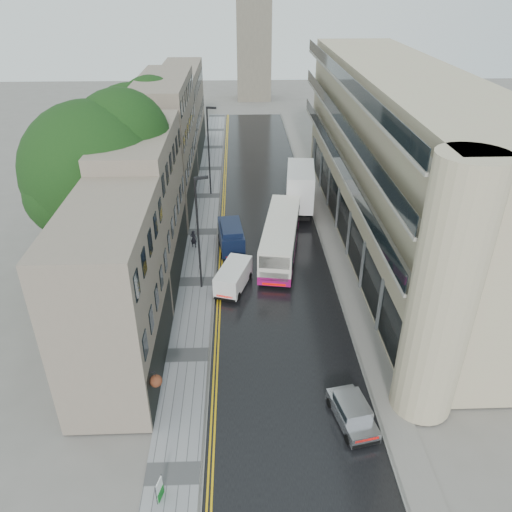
{
  "coord_description": "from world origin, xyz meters",
  "views": [
    {
      "loc": [
        -2.58,
        -12.69,
        20.5
      ],
      "look_at": [
        -1.45,
        18.0,
        2.93
      ],
      "focal_mm": 35.0,
      "sensor_mm": 36.0,
      "label": 1
    }
  ],
  "objects_px": {
    "tree_near": "(97,195)",
    "lamp_post_near": "(198,236)",
    "white_lorry": "(288,194)",
    "white_van": "(217,286)",
    "lamp_post_far": "(209,152)",
    "navy_van": "(222,246)",
    "estate_sign": "(159,490)",
    "tree_far": "(135,148)",
    "cream_bus": "(262,255)",
    "silver_hatchback": "(349,434)",
    "pedestrian": "(194,239)"
  },
  "relations": [
    {
      "from": "tree_far",
      "to": "white_lorry",
      "type": "bearing_deg",
      "value": -8.51
    },
    {
      "from": "tree_far",
      "to": "white_lorry",
      "type": "height_order",
      "value": "tree_far"
    },
    {
      "from": "estate_sign",
      "to": "pedestrian",
      "type": "bearing_deg",
      "value": 106.11
    },
    {
      "from": "estate_sign",
      "to": "silver_hatchback",
      "type": "bearing_deg",
      "value": 32.59
    },
    {
      "from": "estate_sign",
      "to": "lamp_post_far",
      "type": "bearing_deg",
      "value": 104.45
    },
    {
      "from": "white_van",
      "to": "navy_van",
      "type": "distance_m",
      "value": 5.44
    },
    {
      "from": "tree_near",
      "to": "navy_van",
      "type": "bearing_deg",
      "value": 17.9
    },
    {
      "from": "tree_near",
      "to": "lamp_post_near",
      "type": "xyz_separation_m",
      "value": [
        7.02,
        -1.53,
        -2.54
      ]
    },
    {
      "from": "white_van",
      "to": "lamp_post_near",
      "type": "distance_m",
      "value": 3.84
    },
    {
      "from": "tree_far",
      "to": "silver_hatchback",
      "type": "xyz_separation_m",
      "value": [
        14.84,
        -28.9,
        -5.54
      ]
    },
    {
      "from": "tree_far",
      "to": "estate_sign",
      "type": "bearing_deg",
      "value": -79.47
    },
    {
      "from": "white_lorry",
      "to": "white_van",
      "type": "relative_size",
      "value": 2.07
    },
    {
      "from": "cream_bus",
      "to": "silver_hatchback",
      "type": "height_order",
      "value": "cream_bus"
    },
    {
      "from": "white_lorry",
      "to": "lamp_post_near",
      "type": "xyz_separation_m",
      "value": [
        -7.5,
        -12.4,
        2.18
      ]
    },
    {
      "from": "navy_van",
      "to": "silver_hatchback",
      "type": "bearing_deg",
      "value": -76.26
    },
    {
      "from": "silver_hatchback",
      "to": "lamp_post_far",
      "type": "relative_size",
      "value": 0.4
    },
    {
      "from": "tree_near",
      "to": "silver_hatchback",
      "type": "relative_size",
      "value": 3.9
    },
    {
      "from": "tree_near",
      "to": "estate_sign",
      "type": "relative_size",
      "value": 12.81
    },
    {
      "from": "white_lorry",
      "to": "tree_far",
      "type": "bearing_deg",
      "value": 177.9
    },
    {
      "from": "pedestrian",
      "to": "lamp_post_far",
      "type": "distance_m",
      "value": 12.28
    },
    {
      "from": "white_van",
      "to": "tree_far",
      "type": "bearing_deg",
      "value": 134.83
    },
    {
      "from": "silver_hatchback",
      "to": "lamp_post_far",
      "type": "distance_m",
      "value": 33.49
    },
    {
      "from": "white_lorry",
      "to": "navy_van",
      "type": "height_order",
      "value": "white_lorry"
    },
    {
      "from": "lamp_post_far",
      "to": "estate_sign",
      "type": "relative_size",
      "value": 8.31
    },
    {
      "from": "tree_far",
      "to": "pedestrian",
      "type": "distance_m",
      "value": 11.42
    },
    {
      "from": "white_lorry",
      "to": "estate_sign",
      "type": "distance_m",
      "value": 30.68
    },
    {
      "from": "estate_sign",
      "to": "tree_near",
      "type": "bearing_deg",
      "value": 124.09
    },
    {
      "from": "white_lorry",
      "to": "lamp_post_far",
      "type": "xyz_separation_m",
      "value": [
        -7.57,
        5.46,
        2.41
      ]
    },
    {
      "from": "white_lorry",
      "to": "silver_hatchback",
      "type": "distance_m",
      "value": 26.82
    },
    {
      "from": "lamp_post_far",
      "to": "white_van",
      "type": "bearing_deg",
      "value": -71.81
    },
    {
      "from": "tree_near",
      "to": "tree_far",
      "type": "height_order",
      "value": "tree_near"
    },
    {
      "from": "white_lorry",
      "to": "lamp_post_far",
      "type": "relative_size",
      "value": 0.93
    },
    {
      "from": "tree_far",
      "to": "tree_near",
      "type": "bearing_deg",
      "value": -91.32
    },
    {
      "from": "estate_sign",
      "to": "lamp_post_near",
      "type": "bearing_deg",
      "value": 102.91
    },
    {
      "from": "tree_far",
      "to": "cream_bus",
      "type": "xyz_separation_m",
      "value": [
        11.34,
        -12.38,
        -4.72
      ]
    },
    {
      "from": "lamp_post_far",
      "to": "navy_van",
      "type": "bearing_deg",
      "value": -69.1
    },
    {
      "from": "tree_far",
      "to": "white_van",
      "type": "distance_m",
      "value": 18.34
    },
    {
      "from": "cream_bus",
      "to": "estate_sign",
      "type": "bearing_deg",
      "value": -96.31
    },
    {
      "from": "white_van",
      "to": "pedestrian",
      "type": "bearing_deg",
      "value": 124.57
    },
    {
      "from": "white_lorry",
      "to": "tree_near",
      "type": "bearing_deg",
      "value": -136.76
    },
    {
      "from": "tree_near",
      "to": "white_van",
      "type": "relative_size",
      "value": 3.44
    },
    {
      "from": "white_lorry",
      "to": "lamp_post_near",
      "type": "distance_m",
      "value": 14.66
    },
    {
      "from": "tree_near",
      "to": "lamp_post_far",
      "type": "bearing_deg",
      "value": 66.93
    },
    {
      "from": "white_lorry",
      "to": "silver_hatchback",
      "type": "relative_size",
      "value": 2.35
    },
    {
      "from": "pedestrian",
      "to": "estate_sign",
      "type": "bearing_deg",
      "value": 110.87
    },
    {
      "from": "white_van",
      "to": "lamp_post_near",
      "type": "bearing_deg",
      "value": 153.78
    },
    {
      "from": "pedestrian",
      "to": "lamp_post_near",
      "type": "relative_size",
      "value": 0.18
    },
    {
      "from": "cream_bus",
      "to": "estate_sign",
      "type": "distance_m",
      "value": 20.01
    },
    {
      "from": "white_lorry",
      "to": "pedestrian",
      "type": "relative_size",
      "value": 5.39
    },
    {
      "from": "silver_hatchback",
      "to": "cream_bus",
      "type": "bearing_deg",
      "value": 90.26
    }
  ]
}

